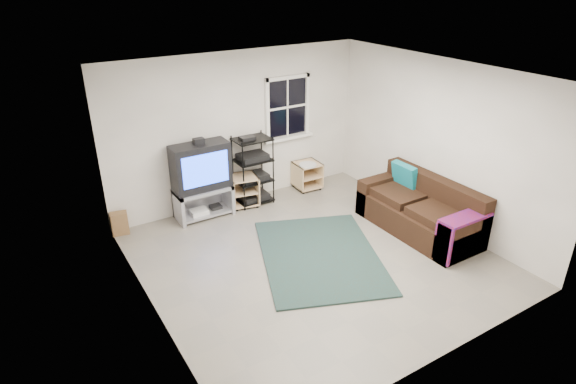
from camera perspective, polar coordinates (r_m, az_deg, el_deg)
room at (r=8.58m, az=-0.06°, el=9.54°), size 4.60×4.62×4.60m
tv_unit at (r=7.89m, az=-10.24°, el=2.06°), size 0.93×0.46×1.36m
av_rack at (r=8.34m, az=-4.15°, el=2.09°), size 0.61×0.45×1.23m
side_table_left at (r=8.38m, az=-5.35°, el=0.36°), size 0.54×0.54×0.54m
side_table_right at (r=8.97m, az=2.18°, el=2.23°), size 0.48×0.49×0.53m
sofa at (r=7.79m, az=15.45°, el=-2.25°), size 0.89×2.00×0.91m
shag_rug at (r=7.01m, az=3.80°, el=-7.50°), size 2.33×2.67×0.03m
paper_bag at (r=7.91m, az=-19.31°, el=-3.52°), size 0.28×0.21×0.36m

